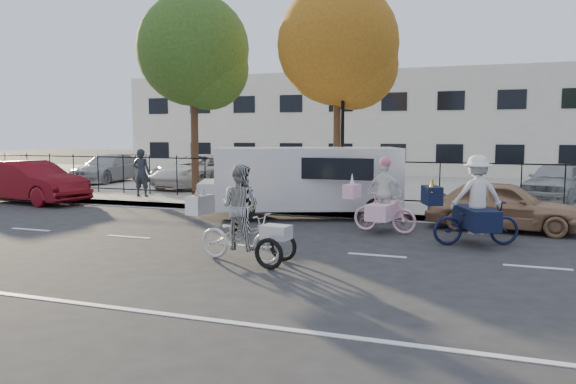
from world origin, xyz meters
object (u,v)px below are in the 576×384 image
at_px(white_van, 304,179).
at_px(red_sedan, 31,182).
at_px(unicorn_bike, 383,204).
at_px(lot_car_c, 244,172).
at_px(gold_sedan, 503,205).
at_px(lot_car_d, 557,181).
at_px(lot_car_a, 108,168).
at_px(bull_bike, 475,209).
at_px(pedestrian, 141,173).
at_px(lot_car_b, 200,171).
at_px(zebra_trike, 241,224).
at_px(lamppost, 343,114).

xyz_separation_m(white_van, red_sedan, (-10.24, -0.07, -0.39)).
bearing_deg(unicorn_bike, lot_car_c, 52.82).
bearing_deg(gold_sedan, lot_car_d, -11.86).
xyz_separation_m(lot_car_a, lot_car_c, (7.17, -0.01, 0.00)).
xyz_separation_m(bull_bike, pedestrian, (-11.83, 4.55, 0.23)).
relative_size(gold_sedan, lot_car_a, 0.84).
bearing_deg(lot_car_c, unicorn_bike, -37.86).
relative_size(lot_car_a, lot_car_b, 0.89).
relative_size(unicorn_bike, lot_car_b, 0.38).
bearing_deg(red_sedan, lot_car_b, -22.54).
bearing_deg(zebra_trike, unicorn_bike, -18.87).
xyz_separation_m(lamppost, lot_car_a, (-12.70, 4.40, -2.30)).
xyz_separation_m(lot_car_c, lot_car_d, (12.31, -1.14, 0.02)).
bearing_deg(unicorn_bike, lot_car_d, -21.85).
xyz_separation_m(unicorn_bike, gold_sedan, (2.83, 1.36, -0.06)).
distance_m(zebra_trike, gold_sedan, 7.32).
xyz_separation_m(zebra_trike, lot_car_c, (-5.62, 12.58, 0.08)).
height_order(zebra_trike, gold_sedan, zebra_trike).
relative_size(bull_bike, pedestrian, 1.26).
distance_m(bull_bike, red_sedan, 15.34).
distance_m(pedestrian, lot_car_a, 7.09).
distance_m(lamppost, unicorn_bike, 5.17).
height_order(gold_sedan, lot_car_a, lot_car_a).
distance_m(lamppost, pedestrian, 7.80).
xyz_separation_m(zebra_trike, lot_car_d, (6.69, 11.43, 0.11)).
relative_size(bull_bike, red_sedan, 0.49).
bearing_deg(lamppost, lot_car_d, 25.59).
distance_m(white_van, lot_car_b, 8.86).
bearing_deg(lot_car_b, pedestrian, -87.20).
bearing_deg(pedestrian, red_sedan, 20.84).
relative_size(lamppost, zebra_trike, 1.96).
relative_size(zebra_trike, lot_car_c, 0.55).
relative_size(white_van, red_sedan, 1.39).
bearing_deg(bull_bike, lot_car_c, 25.14).
bearing_deg(lot_car_a, lot_car_c, -3.17).
bearing_deg(lamppost, lot_car_c, 141.49).
bearing_deg(gold_sedan, red_sedan, 94.03).
height_order(unicorn_bike, gold_sedan, unicorn_bike).
xyz_separation_m(bull_bike, lot_car_b, (-11.57, 8.47, 0.06)).
relative_size(pedestrian, lot_car_b, 0.35).
distance_m(lamppost, gold_sedan, 6.16).
bearing_deg(gold_sedan, pedestrian, 84.86).
bearing_deg(bull_bike, gold_sedan, -36.87).
bearing_deg(lot_car_c, lot_car_a, -170.05).
distance_m(lamppost, red_sedan, 11.31).
relative_size(red_sedan, gold_sedan, 1.20).
bearing_deg(gold_sedan, zebra_trike, 143.68).
bearing_deg(gold_sedan, white_van, 91.06).
xyz_separation_m(red_sedan, gold_sedan, (15.75, -0.34, -0.10)).
distance_m(zebra_trike, lot_car_c, 13.77).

